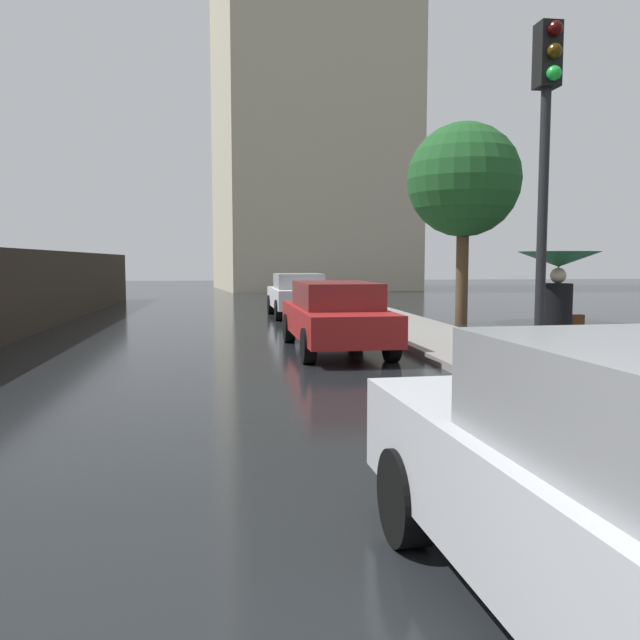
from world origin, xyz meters
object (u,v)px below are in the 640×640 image
object	(u,v)px
car_white_mid_road	(298,295)
car_red_behind_camera	(335,315)
traffic_light	(546,141)
pedestrian_with_umbrella_far	(558,280)
street_tree_mid	(464,181)

from	to	relation	value
car_white_mid_road	car_red_behind_camera	bearing A→B (deg)	-92.21
car_red_behind_camera	traffic_light	bearing A→B (deg)	-72.92
car_white_mid_road	pedestrian_with_umbrella_far	world-z (taller)	pedestrian_with_umbrella_far
car_red_behind_camera	street_tree_mid	bearing A→B (deg)	47.32
traffic_light	car_red_behind_camera	bearing A→B (deg)	107.97
pedestrian_with_umbrella_far	street_tree_mid	xyz separation A→B (m)	(2.26, 9.59, 2.48)
car_white_mid_road	pedestrian_with_umbrella_far	xyz separation A→B (m)	(2.07, -12.60, 0.81)
car_red_behind_camera	street_tree_mid	xyz separation A→B (m)	(4.47, 5.00, 3.29)
traffic_light	street_tree_mid	world-z (taller)	street_tree_mid
car_red_behind_camera	pedestrian_with_umbrella_far	bearing A→B (deg)	-65.19
car_red_behind_camera	street_tree_mid	distance (m)	7.46
car_white_mid_road	traffic_light	xyz separation A→B (m)	(1.54, -13.18, 2.49)
car_white_mid_road	pedestrian_with_umbrella_far	distance (m)	12.79
car_white_mid_road	street_tree_mid	bearing A→B (deg)	-36.06
street_tree_mid	car_red_behind_camera	bearing A→B (deg)	-131.78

